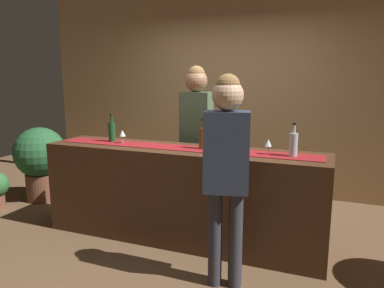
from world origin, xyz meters
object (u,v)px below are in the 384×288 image
at_px(wine_bottle_clear, 293,144).
at_px(bartender, 196,125).
at_px(customer_sipping, 227,160).
at_px(potted_plant_tall, 40,158).
at_px(wine_glass_near_customer, 223,141).
at_px(wine_glass_mid_counter, 268,143).
at_px(wine_glass_far_end, 122,134).
at_px(wine_bottle_amber, 203,138).
at_px(wine_bottle_green, 112,132).

xyz_separation_m(wine_bottle_clear, bartender, (-1.14, 0.58, 0.04)).
height_order(customer_sipping, potted_plant_tall, customer_sipping).
relative_size(wine_glass_near_customer, bartender, 0.08).
bearing_deg(wine_glass_near_customer, wine_glass_mid_counter, 3.55).
xyz_separation_m(bartender, potted_plant_tall, (-2.19, -0.14, -0.54)).
bearing_deg(wine_glass_far_end, wine_bottle_clear, -0.32).
distance_m(wine_glass_mid_counter, wine_glass_far_end, 1.53).
bearing_deg(wine_glass_near_customer, wine_glass_far_end, 178.47).
distance_m(wine_bottle_clear, wine_glass_far_end, 1.75).
distance_m(wine_bottle_amber, wine_glass_mid_counter, 0.64).
distance_m(wine_bottle_clear, wine_glass_near_customer, 0.63).
height_order(wine_glass_far_end, potted_plant_tall, wine_glass_far_end).
xyz_separation_m(wine_bottle_amber, bartender, (-0.28, 0.55, 0.04)).
height_order(wine_glass_near_customer, potted_plant_tall, wine_glass_near_customer).
xyz_separation_m(wine_bottle_amber, potted_plant_tall, (-2.46, 0.41, -0.50)).
distance_m(wine_bottle_amber, customer_sipping, 0.82).
distance_m(customer_sipping, potted_plant_tall, 3.14).
bearing_deg(bartender, customer_sipping, 121.13).
bearing_deg(customer_sipping, wine_glass_mid_counter, 60.91).
xyz_separation_m(wine_bottle_clear, wine_glass_mid_counter, (-0.22, 0.01, -0.01)).
bearing_deg(customer_sipping, potted_plant_tall, 146.78).
bearing_deg(potted_plant_tall, wine_glass_far_end, -15.31).
xyz_separation_m(wine_bottle_green, customer_sipping, (1.49, -0.71, -0.03)).
bearing_deg(wine_glass_mid_counter, bartender, 147.78).
xyz_separation_m(wine_bottle_clear, wine_bottle_amber, (-0.86, 0.03, 0.00)).
distance_m(wine_glass_near_customer, wine_glass_far_end, 1.12).
height_order(wine_bottle_green, wine_glass_near_customer, wine_bottle_green).
distance_m(wine_bottle_clear, bartender, 1.28).
distance_m(wine_glass_mid_counter, customer_sipping, 0.69).
distance_m(wine_bottle_amber, potted_plant_tall, 2.55).
xyz_separation_m(wine_bottle_amber, wine_glass_far_end, (-0.89, -0.02, -0.01)).
bearing_deg(customer_sipping, wine_glass_far_end, 140.92).
relative_size(wine_bottle_green, potted_plant_tall, 0.31).
relative_size(wine_bottle_amber, wine_glass_mid_counter, 2.10).
height_order(wine_bottle_clear, wine_bottle_amber, same).
relative_size(wine_glass_near_customer, customer_sipping, 0.09).
distance_m(wine_bottle_green, customer_sipping, 1.65).
bearing_deg(wine_glass_far_end, potted_plant_tall, 164.69).
xyz_separation_m(wine_bottle_clear, wine_glass_far_end, (-1.75, 0.01, -0.01)).
relative_size(wine_bottle_green, wine_glass_mid_counter, 2.10).
bearing_deg(wine_glass_mid_counter, wine_bottle_amber, 177.85).
xyz_separation_m(wine_bottle_green, potted_plant_tall, (-1.41, 0.39, -0.50)).
relative_size(wine_bottle_clear, wine_glass_near_customer, 2.10).
xyz_separation_m(wine_glass_far_end, potted_plant_tall, (-1.57, 0.43, -0.49)).
bearing_deg(wine_bottle_clear, wine_bottle_green, 178.50).
bearing_deg(bartender, wine_glass_far_end, 43.98).
bearing_deg(bartender, potted_plant_tall, 4.77).
bearing_deg(bartender, wine_bottle_clear, 153.85).
relative_size(wine_bottle_clear, customer_sipping, 0.18).
height_order(wine_bottle_clear, wine_bottle_green, same).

